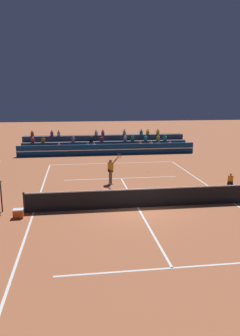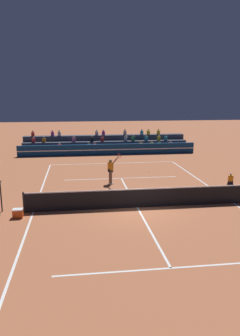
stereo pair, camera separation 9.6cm
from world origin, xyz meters
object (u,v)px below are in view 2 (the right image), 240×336
Objects in this scene: tennis_ball at (149,172)px; equipment_cooler at (18,213)px; ball_kid_courtside at (231,180)px; tennis_player at (111,170)px.

tennis_ball is 0.14× the size of equipment_cooler.
equipment_cooler is at bearing -162.02° from ball_kid_courtside.
ball_kid_courtside is 6.47m from tennis_ball.
equipment_cooler is (-8.62, -8.84, 0.19)m from tennis_ball.
tennis_ball is (-4.59, 4.55, -0.30)m from ball_kid_courtside.
equipment_cooler is (-13.22, -4.29, -0.10)m from ball_kid_courtside.
tennis_player reaches higher than tennis_ball.
equipment_cooler is at bearing -132.91° from tennis_player.
tennis_ball is at bearing 45.71° from equipment_cooler.
ball_kid_courtside is at bearing 17.98° from equipment_cooler.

